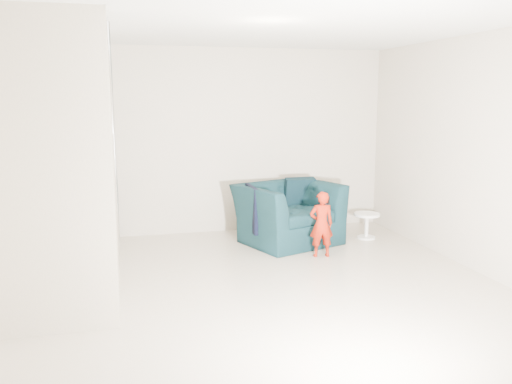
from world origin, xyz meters
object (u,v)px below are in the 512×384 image
armchair (288,213)px  toddler (321,224)px  staircase (64,202)px  side_table (367,222)px

armchair → toddler: size_ratio=1.50×
toddler → staircase: size_ratio=0.23×
toddler → side_table: bearing=-139.0°
armchair → toddler: 0.78m
armchair → staircase: 3.13m
armchair → side_table: (1.15, -0.08, -0.16)m
armchair → staircase: staircase is taller
armchair → side_table: 1.16m
toddler → staircase: 3.08m
side_table → staircase: staircase is taller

